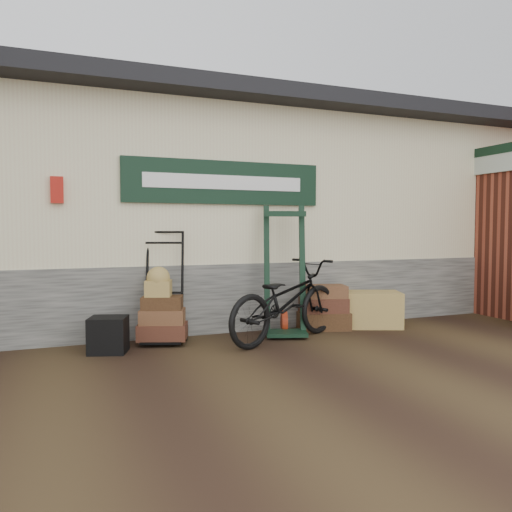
{
  "coord_description": "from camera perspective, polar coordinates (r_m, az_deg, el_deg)",
  "views": [
    {
      "loc": [
        -2.28,
        -5.14,
        1.36
      ],
      "look_at": [
        0.1,
        0.9,
        1.0
      ],
      "focal_mm": 35.0,
      "sensor_mm": 36.0,
      "label": 1
    }
  ],
  "objects": [
    {
      "name": "bicycle",
      "position": [
        6.06,
        3.43,
        -4.62
      ],
      "size": [
        1.34,
        1.97,
        1.09
      ],
      "primitive_type": "imported",
      "rotation": [
        0.0,
        0.0,
        1.98
      ],
      "color": "black",
      "rests_on": "ground"
    },
    {
      "name": "station_building",
      "position": [
        8.21,
        -5.4,
        4.91
      ],
      "size": [
        14.4,
        4.1,
        3.2
      ],
      "color": "#4C4C47",
      "rests_on": "ground"
    },
    {
      "name": "porter_trolley",
      "position": [
        6.1,
        -10.48,
        -3.31
      ],
      "size": [
        0.81,
        0.7,
        1.36
      ],
      "primitive_type": null,
      "rotation": [
        0.0,
        0.0,
        -0.33
      ],
      "color": "black",
      "rests_on": "ground"
    },
    {
      "name": "green_barrow",
      "position": [
        6.36,
        3.34,
        -1.68
      ],
      "size": [
        0.73,
        0.67,
        1.65
      ],
      "primitive_type": null,
      "rotation": [
        0.0,
        0.0,
        -0.33
      ],
      "color": "black",
      "rests_on": "ground"
    },
    {
      "name": "suitcase_stack",
      "position": [
        6.85,
        7.67,
        -5.77
      ],
      "size": [
        0.77,
        0.59,
        0.61
      ],
      "primitive_type": null,
      "rotation": [
        0.0,
        0.0,
        -0.26
      ],
      "color": "#392212",
      "rests_on": "ground"
    },
    {
      "name": "wicker_hamper",
      "position": [
        7.14,
        13.17,
        -5.94
      ],
      "size": [
        0.88,
        0.73,
        0.49
      ],
      "primitive_type": "cube",
      "rotation": [
        0.0,
        0.0,
        -0.39
      ],
      "color": "olive",
      "rests_on": "ground"
    },
    {
      "name": "ground",
      "position": [
        5.79,
        2.38,
        -10.46
      ],
      "size": [
        80.0,
        80.0,
        0.0
      ],
      "primitive_type": "plane",
      "color": "black",
      "rests_on": "ground"
    },
    {
      "name": "black_trunk",
      "position": [
        5.77,
        -16.53,
        -8.63
      ],
      "size": [
        0.48,
        0.44,
        0.4
      ],
      "primitive_type": "cube",
      "rotation": [
        0.0,
        0.0,
        -0.32
      ],
      "color": "black",
      "rests_on": "ground"
    },
    {
      "name": "brick_outbuilding",
      "position": [
        9.42,
        26.29,
        2.47
      ],
      "size": [
        1.71,
        4.51,
        2.62
      ],
      "color": "maroon",
      "rests_on": "ground"
    }
  ]
}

